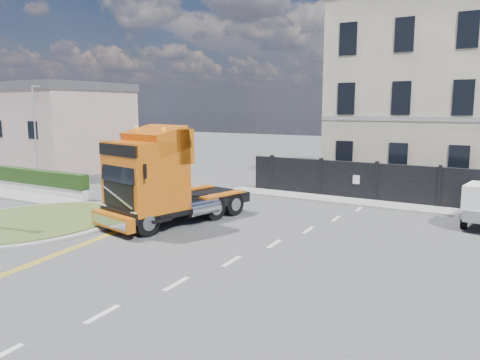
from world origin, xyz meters
The scene contains 11 objects.
ground centered at (0.00, 0.00, 0.00)m, with size 120.00×120.00×0.00m, color #424244.
traffic_island centered at (-7.00, -3.00, 0.08)m, with size 6.80×6.80×0.17m.
hedge_wall centered at (-13.00, 1.50, 0.74)m, with size 8.00×0.55×1.35m.
pavement_side centered at (-13.00, 0.40, 0.05)m, with size 8.50×1.80×0.10m, color gray.
seaside_bldg_pink centered at (-20.00, 9.00, 3.00)m, with size 8.00×8.00×6.00m, color #BA9491.
seaside_bldg_cream centered at (-28.00, 11.00, 2.50)m, with size 9.00×8.00×5.00m, color #EDE6CE.
hoarding_fence centered at (6.55, 9.00, 1.00)m, with size 18.80×0.25×2.00m.
georgian_building centered at (6.00, 16.50, 5.77)m, with size 12.30×10.30×12.80m.
pavement_far centered at (6.00, 8.10, 0.06)m, with size 20.00×1.60×0.12m, color gray.
truck centered at (-2.38, -0.35, 1.77)m, with size 3.77×6.97×3.96m.
lamppost_slim centered at (-16.89, 4.36, 3.70)m, with size 0.26×0.51×6.26m.
Camera 1 is at (10.22, -14.81, 4.82)m, focal length 35.00 mm.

